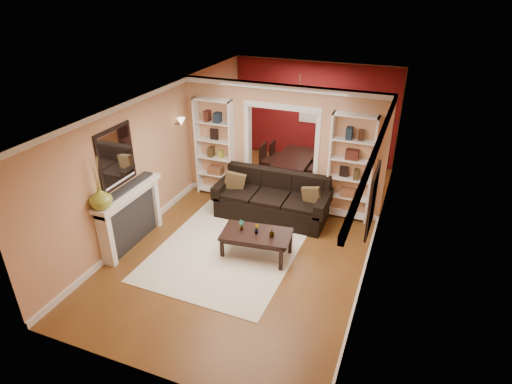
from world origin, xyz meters
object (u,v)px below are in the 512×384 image
at_px(bookshelf_left, 215,148).
at_px(fireplace, 132,218).
at_px(sofa, 272,197).
at_px(coffee_table, 256,244).
at_px(dining_table, 296,167).
at_px(bookshelf_right, 351,168).

xyz_separation_m(bookshelf_left, fireplace, (-0.54, -2.53, -0.57)).
height_order(sofa, fireplace, fireplace).
bearing_deg(bookshelf_left, coffee_table, -48.18).
height_order(bookshelf_left, dining_table, bookshelf_left).
distance_m(coffee_table, bookshelf_right, 2.57).
relative_size(coffee_table, bookshelf_left, 0.55).
height_order(bookshelf_right, fireplace, bookshelf_right).
distance_m(bookshelf_left, bookshelf_right, 3.10).
height_order(bookshelf_left, fireplace, bookshelf_left).
bearing_deg(dining_table, bookshelf_left, 136.65).
bearing_deg(bookshelf_right, bookshelf_left, 180.00).
relative_size(bookshelf_left, bookshelf_right, 1.00).
bearing_deg(bookshelf_left, sofa, -19.88).
xyz_separation_m(bookshelf_right, fireplace, (-3.64, -2.53, -0.57)).
distance_m(coffee_table, dining_table, 3.62).
bearing_deg(dining_table, coffee_table, -175.02).
height_order(fireplace, dining_table, fireplace).
xyz_separation_m(coffee_table, fireplace, (-2.35, -0.51, 0.34)).
height_order(bookshelf_left, bookshelf_right, same).
xyz_separation_m(sofa, fireplace, (-2.14, -1.95, 0.11)).
bearing_deg(coffee_table, fireplace, -175.06).
distance_m(sofa, fireplace, 2.90).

